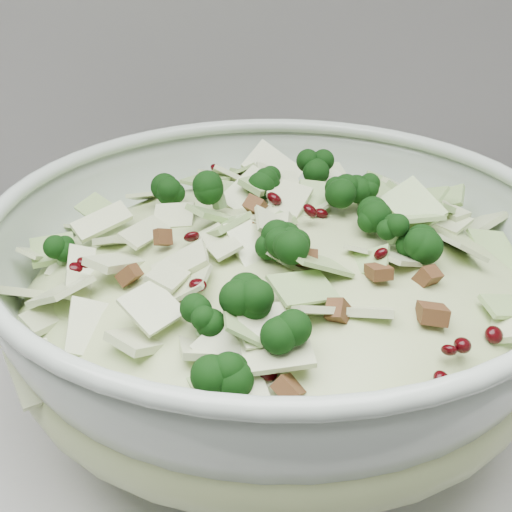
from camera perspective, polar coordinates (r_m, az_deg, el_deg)
The scene contains 2 objects.
mixing_bowl at distance 0.49m, azimuth 1.67°, elevation -4.05°, with size 0.44×0.44×0.15m.
salad at distance 0.47m, azimuth 1.71°, elevation -1.56°, with size 0.42×0.42×0.15m.
Camera 1 is at (0.27, 1.20, 1.24)m, focal length 50.00 mm.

